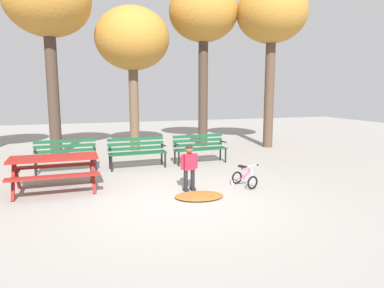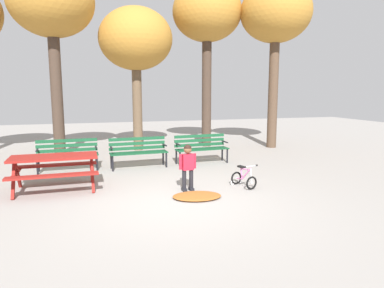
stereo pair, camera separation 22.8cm
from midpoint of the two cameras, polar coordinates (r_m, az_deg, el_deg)
name	(u,v)px [view 2 (the right image)]	position (r m, az deg, el deg)	size (l,w,h in m)	color
ground	(175,202)	(6.88, -1.83, -9.55)	(36.00, 36.00, 0.00)	gray
picnic_table	(54,164)	(8.06, -20.99, -3.04)	(1.82, 1.37, 0.79)	maroon
park_bench_far_left	(68,152)	(9.95, -19.22, -1.27)	(1.62, 0.52, 0.85)	#144728
park_bench_left	(138,150)	(9.88, -8.19, -0.94)	(1.62, 0.53, 0.85)	#144728
park_bench_right	(201,146)	(10.39, 2.15, -0.38)	(1.62, 0.55, 0.85)	#144728
child_standing	(188,164)	(7.48, 0.16, -3.29)	(0.39, 0.18, 1.02)	black
kids_bicycle	(244,178)	(7.97, 9.32, -5.59)	(0.49, 0.62, 0.54)	black
leaf_pile	(197,196)	(7.14, 1.75, -8.56)	(1.00, 0.70, 0.07)	#9E5623
tree_left	(51,4)	(12.18, -21.63, 20.65)	(2.60, 2.60, 5.99)	#423328
tree_center	(136,40)	(12.89, -8.74, 16.52)	(2.60, 2.60, 5.08)	brown
tree_right	(207,15)	(13.86, 3.00, 20.50)	(2.60, 2.60, 6.19)	#423328
tree_far_right	(276,15)	(13.86, 14.13, 19.92)	(2.60, 2.60, 6.10)	brown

